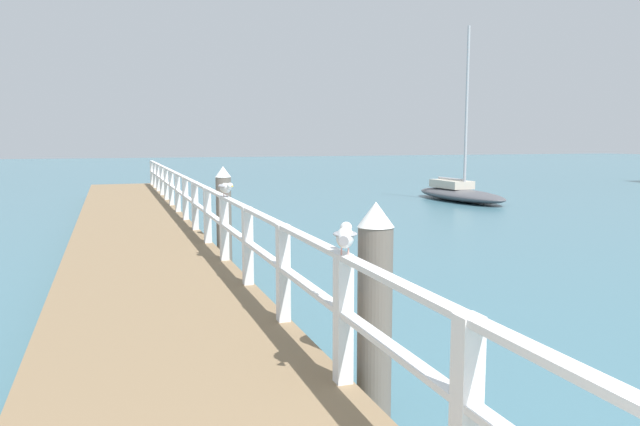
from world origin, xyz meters
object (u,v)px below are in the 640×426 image
(dock_piling_far, at_px, (224,215))
(seagull_background, at_px, (226,187))
(dock_piling_near, at_px, (375,313))
(seagull_foreground, at_px, (345,236))
(boat_1, at_px, (459,192))

(dock_piling_far, height_order, seagull_background, dock_piling_far)
(dock_piling_near, xyz_separation_m, seagull_background, (-0.38, 4.35, 0.69))
(seagull_background, bearing_deg, seagull_foreground, 78.95)
(dock_piling_near, bearing_deg, dock_piling_far, 90.00)
(dock_piling_far, relative_size, seagull_background, 3.82)
(dock_piling_far, xyz_separation_m, boat_1, (10.51, 8.49, -0.60))
(seagull_foreground, distance_m, boat_1, 18.94)
(seagull_background, bearing_deg, dock_piling_far, -110.40)
(dock_piling_far, distance_m, seagull_foreground, 6.99)
(dock_piling_far, xyz_separation_m, seagull_foreground, (-0.38, -6.95, 0.69))
(dock_piling_near, bearing_deg, seagull_background, 94.97)
(dock_piling_near, xyz_separation_m, dock_piling_far, (0.00, 6.66, 0.00))
(seagull_background, height_order, boat_1, boat_1)
(dock_piling_near, distance_m, dock_piling_far, 6.66)
(dock_piling_far, bearing_deg, boat_1, 38.94)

